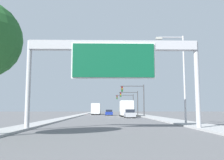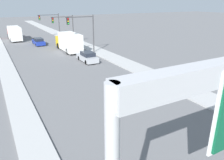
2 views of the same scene
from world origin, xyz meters
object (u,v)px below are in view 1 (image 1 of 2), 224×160
truck_box_primary (126,109)px  truck_box_secondary (96,109)px  traffic_light_mid_block (131,99)px  car_near_center (109,113)px  street_lamp_right (181,72)px  traffic_light_near_intersection (136,95)px  sign_gantry (113,57)px  traffic_light_far_intersection (127,100)px  car_mid_left (130,114)px

truck_box_primary → truck_box_secondary: (-7.00, 17.22, -0.08)m
traffic_light_mid_block → car_near_center: bearing=158.5°
street_lamp_right → traffic_light_near_intersection: bearing=92.8°
sign_gantry → car_near_center: size_ratio=2.86×
truck_box_secondary → traffic_light_far_intersection: bearing=-3.5°
sign_gantry → traffic_light_far_intersection: 50.40m
car_mid_left → truck_box_primary: bearing=90.0°
car_mid_left → traffic_light_mid_block: size_ratio=0.77×
traffic_light_near_intersection → traffic_light_mid_block: size_ratio=1.10×
car_near_center → truck_box_secondary: size_ratio=0.52×
traffic_light_near_intersection → street_lamp_right: size_ratio=0.74×
car_mid_left → truck_box_secondary: bearing=105.4°
car_near_center → truck_box_primary: size_ratio=0.56×
traffic_light_mid_block → car_mid_left: bearing=-96.8°
traffic_light_near_intersection → street_lamp_right: (1.25, -25.63, 0.79)m
traffic_light_mid_block → truck_box_secondary: bearing=129.8°
traffic_light_near_intersection → traffic_light_far_intersection: size_ratio=1.12×
traffic_light_mid_block → street_lamp_right: size_ratio=0.67×
car_mid_left → street_lamp_right: bearing=-81.8°
truck_box_primary → traffic_light_far_intersection: traffic_light_far_intersection is taller
traffic_light_near_intersection → street_lamp_right: 25.67m
truck_box_primary → car_near_center: bearing=111.8°
sign_gantry → car_mid_left: bearing=82.1°
truck_box_secondary → traffic_light_near_intersection: (8.76, -20.53, 2.74)m
truck_box_secondary → traffic_light_mid_block: bearing=-50.2°
traffic_light_far_intersection → car_near_center: bearing=-122.7°
traffic_light_mid_block → street_lamp_right: (1.23, -35.63, 1.17)m
car_near_center → truck_box_primary: 9.49m
car_near_center → truck_box_secondary: truck_box_secondary is taller
truck_box_secondary → traffic_light_far_intersection: size_ratio=1.59×
car_mid_left → truck_box_primary: truck_box_primary is taller
car_near_center → traffic_light_far_intersection: 9.94m
truck_box_secondary → traffic_light_mid_block: 13.91m
car_mid_left → street_lamp_right: street_lamp_right is taller
traffic_light_far_intersection → street_lamp_right: 45.67m
car_mid_left → car_near_center: size_ratio=0.95×
truck_box_secondary → traffic_light_near_intersection: bearing=-66.9°
sign_gantry → car_near_center: 42.48m
traffic_light_near_intersection → traffic_light_far_intersection: 20.01m
traffic_light_near_intersection → car_mid_left: bearing=-110.0°
traffic_light_far_intersection → traffic_light_mid_block: bearing=-88.9°
car_mid_left → traffic_light_near_intersection: bearing=70.0°
truck_box_secondary → street_lamp_right: bearing=-77.8°
truck_box_secondary → traffic_light_far_intersection: 8.90m
car_near_center → traffic_light_mid_block: size_ratio=0.81×
car_near_center → street_lamp_right: street_lamp_right is taller
truck_box_secondary → traffic_light_far_intersection: traffic_light_far_intersection is taller
sign_gantry → traffic_light_near_intersection: bearing=80.1°
car_mid_left → car_near_center: car_mid_left is taller
traffic_light_far_intersection → street_lamp_right: size_ratio=0.66×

